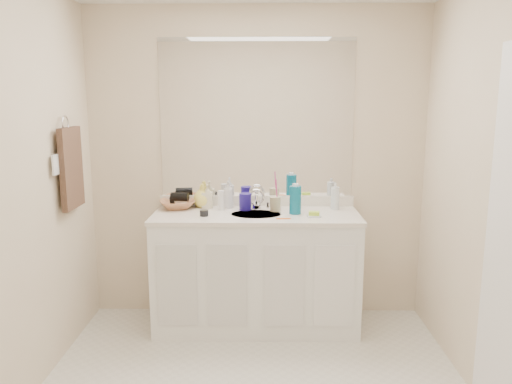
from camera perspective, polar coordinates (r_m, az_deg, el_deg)
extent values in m
cube|color=beige|center=(3.89, 0.07, 3.07)|extent=(2.60, 0.02, 2.40)
cube|color=beige|center=(1.36, -1.50, -11.94)|extent=(2.60, 0.02, 2.40)
cube|color=beige|center=(2.94, -26.60, -0.64)|extent=(0.02, 2.60, 2.40)
cube|color=beige|center=(2.89, 26.41, -0.80)|extent=(0.02, 2.60, 2.40)
cube|color=white|center=(3.81, 0.01, -9.13)|extent=(1.50, 0.55, 0.85)
cube|color=white|center=(3.68, 0.01, -2.68)|extent=(1.52, 0.57, 0.03)
cube|color=white|center=(3.92, 0.07, -1.01)|extent=(1.52, 0.03, 0.08)
cylinder|color=beige|center=(3.66, 0.01, -2.71)|extent=(0.37, 0.37, 0.02)
cylinder|color=silver|center=(3.82, 0.05, -1.10)|extent=(0.02, 0.02, 0.11)
cube|color=white|center=(3.85, 0.07, 8.38)|extent=(1.48, 0.01, 1.20)
cylinder|color=navy|center=(3.78, -1.24, -1.11)|extent=(0.10, 0.10, 0.13)
cylinder|color=#BEB286|center=(3.75, 2.21, -1.37)|extent=(0.10, 0.10, 0.11)
cylinder|color=#D9398B|center=(3.73, 2.37, 0.07)|extent=(0.02, 0.04, 0.19)
cylinder|color=#0B6786|center=(3.66, 4.51, -0.91)|extent=(0.11, 0.11, 0.21)
cylinder|color=white|center=(3.84, 9.03, -0.70)|extent=(0.07, 0.07, 0.17)
cube|color=silver|center=(3.60, 6.65, -2.73)|extent=(0.10, 0.08, 0.01)
cube|color=#BCE838|center=(3.59, 6.66, -2.44)|extent=(0.08, 0.06, 0.03)
cube|color=orange|center=(3.52, 3.15, -3.05)|extent=(0.10, 0.03, 0.00)
cylinder|color=black|center=(3.61, -5.96, -2.41)|extent=(0.07, 0.07, 0.04)
cylinder|color=white|center=(3.79, -4.03, -0.95)|extent=(0.06, 0.06, 0.15)
imported|color=silver|center=(3.85, -3.18, -0.27)|extent=(0.09, 0.09, 0.21)
imported|color=beige|center=(3.87, -5.58, -0.45)|extent=(0.08, 0.09, 0.18)
imported|color=#FCE962|center=(3.89, -6.14, -0.40)|extent=(0.14, 0.14, 0.18)
imported|color=#AF6D46|center=(3.88, -8.97, -1.39)|extent=(0.33, 0.33, 0.07)
cylinder|color=black|center=(3.86, -8.70, -0.56)|extent=(0.14, 0.09, 0.07)
torus|color=silver|center=(3.59, -20.97, 7.32)|extent=(0.01, 0.11, 0.11)
cube|color=#31221A|center=(3.61, -20.36, 2.58)|extent=(0.04, 0.32, 0.55)
cube|color=white|center=(3.42, -21.95, 2.91)|extent=(0.01, 0.08, 0.13)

